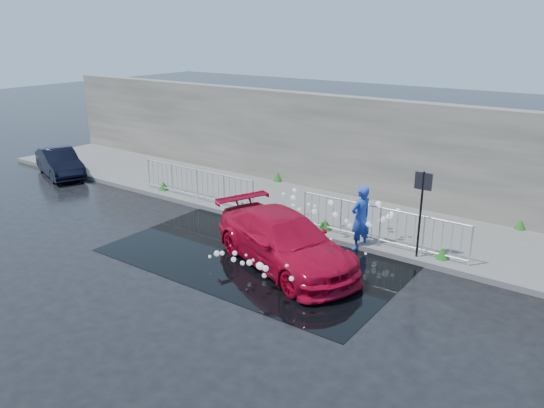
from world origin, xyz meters
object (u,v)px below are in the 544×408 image
(sign_post, at_px, (422,201))
(red_car, at_px, (285,241))
(dark_car, at_px, (60,163))
(person, at_px, (361,218))

(sign_post, bearing_deg, red_car, -140.49)
(red_car, bearing_deg, dark_car, 103.94)
(red_car, distance_m, dark_car, 12.74)
(sign_post, distance_m, red_car, 3.68)
(red_car, relative_size, person, 2.57)
(dark_car, relative_size, person, 1.88)
(sign_post, height_order, dark_car, sign_post)
(person, bearing_deg, red_car, -7.91)
(red_car, distance_m, person, 2.42)
(sign_post, bearing_deg, dark_car, -178.13)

